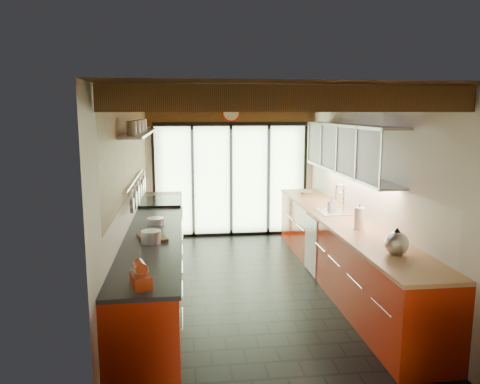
% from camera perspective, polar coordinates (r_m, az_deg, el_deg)
% --- Properties ---
extents(ground, '(5.50, 5.50, 0.00)m').
position_cam_1_polar(ground, '(6.58, 1.37, -11.38)').
color(ground, black).
rests_on(ground, ground).
extents(room_shell, '(5.50, 5.50, 5.50)m').
position_cam_1_polar(room_shell, '(6.17, 1.44, 3.08)').
color(room_shell, silver).
rests_on(room_shell, ground).
extents(ceiling_beams, '(3.14, 5.06, 4.90)m').
position_cam_1_polar(ceiling_beams, '(6.51, 0.97, 10.56)').
color(ceiling_beams, '#593316').
rests_on(ceiling_beams, ground).
extents(glass_door, '(2.95, 0.10, 2.90)m').
position_cam_1_polar(glass_door, '(8.83, -1.11, 5.15)').
color(glass_door, '#C6EAAD').
rests_on(glass_door, ground).
extents(left_counter, '(0.68, 5.00, 0.92)m').
position_cam_1_polar(left_counter, '(6.37, -10.14, -7.84)').
color(left_counter, '#B6230B').
rests_on(left_counter, ground).
extents(range_stove, '(0.66, 0.90, 0.97)m').
position_cam_1_polar(range_stove, '(7.76, -9.57, -4.54)').
color(range_stove, silver).
rests_on(range_stove, ground).
extents(right_counter, '(0.68, 5.00, 0.92)m').
position_cam_1_polar(right_counter, '(6.72, 12.28, -6.98)').
color(right_counter, '#B6230B').
rests_on(right_counter, ground).
extents(sink_assembly, '(0.45, 0.52, 0.43)m').
position_cam_1_polar(sink_assembly, '(6.97, 11.46, -2.11)').
color(sink_assembly, silver).
rests_on(sink_assembly, right_counter).
extents(upper_cabinets_right, '(0.34, 3.00, 3.00)m').
position_cam_1_polar(upper_cabinets_right, '(6.80, 13.13, 5.11)').
color(upper_cabinets_right, silver).
rests_on(upper_cabinets_right, ground).
extents(left_wall_fixtures, '(0.28, 2.60, 0.96)m').
position_cam_1_polar(left_wall_fixtures, '(6.37, -12.13, 4.42)').
color(left_wall_fixtures, silver).
rests_on(left_wall_fixtures, ground).
extents(stand_mixer, '(0.21, 0.28, 0.23)m').
position_cam_1_polar(stand_mixer, '(4.08, -12.00, -9.99)').
color(stand_mixer, '#B4300E').
rests_on(stand_mixer, left_counter).
extents(pot_large, '(0.25, 0.25, 0.14)m').
position_cam_1_polar(pot_large, '(5.34, -10.78, -5.40)').
color(pot_large, silver).
rests_on(pot_large, left_counter).
extents(pot_small, '(0.28, 0.28, 0.09)m').
position_cam_1_polar(pot_small, '(6.21, -10.25, -3.52)').
color(pot_small, silver).
rests_on(pot_small, left_counter).
extents(cutting_board, '(0.39, 0.46, 0.03)m').
position_cam_1_polar(cutting_board, '(5.51, -10.65, -5.50)').
color(cutting_board, brown).
rests_on(cutting_board, left_counter).
extents(kettle, '(0.30, 0.34, 0.30)m').
position_cam_1_polar(kettle, '(5.10, 18.54, -5.79)').
color(kettle, silver).
rests_on(kettle, right_counter).
extents(paper_towel, '(0.14, 0.14, 0.33)m').
position_cam_1_polar(paper_towel, '(6.02, 14.32, -3.15)').
color(paper_towel, white).
rests_on(paper_towel, right_counter).
extents(soap_bottle, '(0.11, 0.11, 0.22)m').
position_cam_1_polar(soap_bottle, '(7.03, 11.13, -1.44)').
color(soap_bottle, silver).
rests_on(soap_bottle, right_counter).
extents(bowl, '(0.26, 0.26, 0.06)m').
position_cam_1_polar(bowl, '(8.44, 8.03, -0.03)').
color(bowl, silver).
rests_on(bowl, right_counter).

